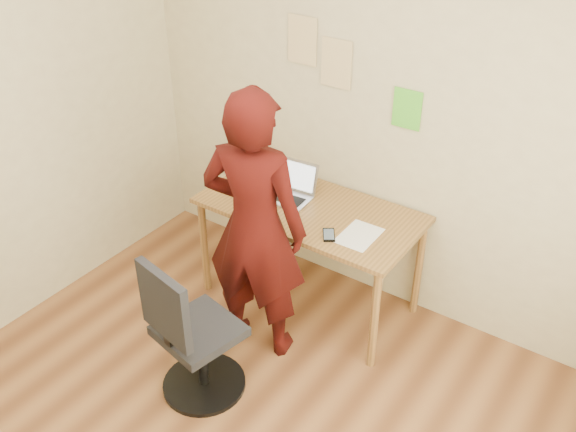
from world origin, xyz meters
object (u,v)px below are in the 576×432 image
Objects in this scene: desk at (310,219)px; phone at (329,235)px; laptop at (290,190)px; person at (255,228)px; office_chair at (191,340)px.

phone is at bearing -37.28° from desk.
laptop reaches higher than desk.
office_chair is at bearing 72.97° from person.
office_chair is (-0.34, -0.87, -0.35)m from phone.
office_chair reaches higher than desk.
laptop is at bearing -88.70° from person.
phone is (0.45, -0.24, -0.04)m from laptop.
desk is 4.37× the size of laptop.
office_chair is 0.71m from person.
laptop is (-0.18, 0.04, 0.14)m from desk.
phone is at bearing -33.02° from laptop.
person reaches higher than phone.
laptop reaches higher than office_chair.
office_chair is (0.10, -1.11, -0.39)m from laptop.
office_chair is 0.55× the size of person.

